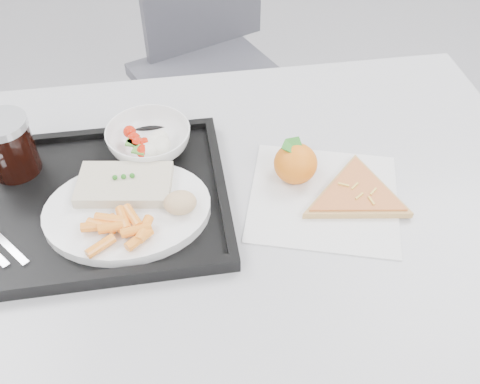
{
  "coord_description": "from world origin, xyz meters",
  "views": [
    {
      "loc": [
        -0.05,
        -0.32,
        1.41
      ],
      "look_at": [
        0.05,
        0.3,
        0.77
      ],
      "focal_mm": 40.0,
      "sensor_mm": 36.0,
      "label": 1
    }
  ],
  "objects_px": {
    "pizza_slice": "(357,194)",
    "dinner_plate": "(128,210)",
    "tray": "(93,202)",
    "salad_bowl": "(149,140)",
    "tangerine": "(296,163)",
    "table": "(214,231)",
    "chair": "(209,44)",
    "cola_glass": "(9,145)"
  },
  "relations": [
    {
      "from": "salad_bowl",
      "to": "pizza_slice",
      "type": "bearing_deg",
      "value": -25.78
    },
    {
      "from": "salad_bowl",
      "to": "pizza_slice",
      "type": "xyz_separation_m",
      "value": [
        0.34,
        -0.17,
        -0.03
      ]
    },
    {
      "from": "chair",
      "to": "pizza_slice",
      "type": "height_order",
      "value": "chair"
    },
    {
      "from": "table",
      "to": "tray",
      "type": "xyz_separation_m",
      "value": [
        -0.2,
        0.03,
        0.08
      ]
    },
    {
      "from": "chair",
      "to": "tray",
      "type": "distance_m",
      "value": 0.94
    },
    {
      "from": "tray",
      "to": "tangerine",
      "type": "distance_m",
      "value": 0.35
    },
    {
      "from": "table",
      "to": "tangerine",
      "type": "height_order",
      "value": "tangerine"
    },
    {
      "from": "dinner_plate",
      "to": "salad_bowl",
      "type": "relative_size",
      "value": 1.78
    },
    {
      "from": "chair",
      "to": "table",
      "type": "bearing_deg",
      "value": -95.47
    },
    {
      "from": "table",
      "to": "tangerine",
      "type": "relative_size",
      "value": 12.46
    },
    {
      "from": "dinner_plate",
      "to": "salad_bowl",
      "type": "bearing_deg",
      "value": 75.03
    },
    {
      "from": "chair",
      "to": "cola_glass",
      "type": "height_order",
      "value": "chair"
    },
    {
      "from": "cola_glass",
      "to": "tangerine",
      "type": "xyz_separation_m",
      "value": [
        0.48,
        -0.08,
        -0.04
      ]
    },
    {
      "from": "tray",
      "to": "cola_glass",
      "type": "relative_size",
      "value": 4.17
    },
    {
      "from": "dinner_plate",
      "to": "table",
      "type": "bearing_deg",
      "value": 4.97
    },
    {
      "from": "dinner_plate",
      "to": "pizza_slice",
      "type": "bearing_deg",
      "value": -1.51
    },
    {
      "from": "chair",
      "to": "salad_bowl",
      "type": "xyz_separation_m",
      "value": [
        -0.18,
        -0.75,
        0.25
      ]
    },
    {
      "from": "dinner_plate",
      "to": "tangerine",
      "type": "distance_m",
      "value": 0.3
    },
    {
      "from": "table",
      "to": "dinner_plate",
      "type": "relative_size",
      "value": 4.44
    },
    {
      "from": "tray",
      "to": "tangerine",
      "type": "height_order",
      "value": "tangerine"
    },
    {
      "from": "tray",
      "to": "salad_bowl",
      "type": "xyz_separation_m",
      "value": [
        0.1,
        0.11,
        0.03
      ]
    },
    {
      "from": "dinner_plate",
      "to": "salad_bowl",
      "type": "distance_m",
      "value": 0.16
    },
    {
      "from": "tangerine",
      "to": "chair",
      "type": "bearing_deg",
      "value": 94.41
    },
    {
      "from": "tray",
      "to": "salad_bowl",
      "type": "height_order",
      "value": "salad_bowl"
    },
    {
      "from": "chair",
      "to": "pizza_slice",
      "type": "relative_size",
      "value": 3.39
    },
    {
      "from": "dinner_plate",
      "to": "pizza_slice",
      "type": "distance_m",
      "value": 0.38
    },
    {
      "from": "chair",
      "to": "tray",
      "type": "bearing_deg",
      "value": -108.26
    },
    {
      "from": "table",
      "to": "cola_glass",
      "type": "bearing_deg",
      "value": 159.16
    },
    {
      "from": "dinner_plate",
      "to": "tangerine",
      "type": "relative_size",
      "value": 2.8
    },
    {
      "from": "table",
      "to": "salad_bowl",
      "type": "distance_m",
      "value": 0.2
    },
    {
      "from": "cola_glass",
      "to": "table",
      "type": "bearing_deg",
      "value": -20.84
    },
    {
      "from": "tray",
      "to": "chair",
      "type": "bearing_deg",
      "value": 71.74
    },
    {
      "from": "table",
      "to": "tray",
      "type": "relative_size",
      "value": 2.67
    },
    {
      "from": "tray",
      "to": "pizza_slice",
      "type": "distance_m",
      "value": 0.45
    },
    {
      "from": "tray",
      "to": "tangerine",
      "type": "relative_size",
      "value": 4.67
    },
    {
      "from": "salad_bowl",
      "to": "tangerine",
      "type": "relative_size",
      "value": 1.58
    },
    {
      "from": "tray",
      "to": "cola_glass",
      "type": "height_order",
      "value": "cola_glass"
    },
    {
      "from": "dinner_plate",
      "to": "cola_glass",
      "type": "relative_size",
      "value": 2.5
    },
    {
      "from": "cola_glass",
      "to": "tray",
      "type": "bearing_deg",
      "value": -35.64
    },
    {
      "from": "pizza_slice",
      "to": "dinner_plate",
      "type": "bearing_deg",
      "value": 178.49
    },
    {
      "from": "chair",
      "to": "salad_bowl",
      "type": "height_order",
      "value": "chair"
    },
    {
      "from": "cola_glass",
      "to": "pizza_slice",
      "type": "height_order",
      "value": "cola_glass"
    }
  ]
}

